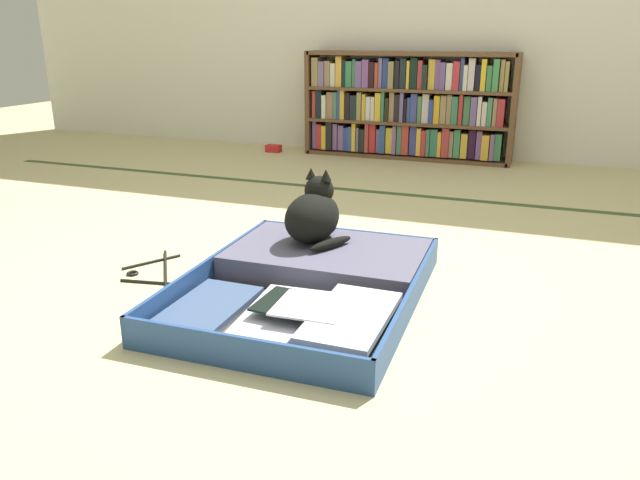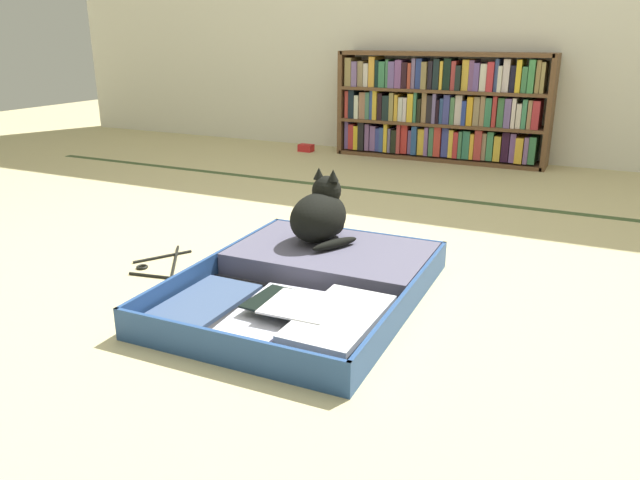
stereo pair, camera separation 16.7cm
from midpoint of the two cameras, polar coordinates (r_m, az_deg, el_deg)
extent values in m
plane|color=#C7B985|center=(2.03, -5.92, -4.05)|extent=(10.00, 10.00, 0.00)
cube|color=#3C502B|center=(3.18, 4.38, 4.47)|extent=(4.80, 0.05, 0.00)
cube|color=brown|center=(4.28, -1.84, 12.84)|extent=(0.03, 0.23, 0.68)
cube|color=brown|center=(3.97, 16.64, 11.62)|extent=(0.03, 0.23, 0.68)
cube|color=brown|center=(4.05, 7.26, 17.02)|extent=(1.33, 0.23, 0.02)
cube|color=brown|center=(4.12, 6.89, 7.88)|extent=(1.33, 0.23, 0.02)
cube|color=brown|center=(4.09, 7.01, 10.93)|extent=(1.30, 0.23, 0.02)
cube|color=#684D8F|center=(4.30, -1.24, 10.01)|extent=(0.03, 0.19, 0.19)
cube|color=#B33030|center=(4.28, -0.82, 9.85)|extent=(0.04, 0.19, 0.17)
cube|color=gold|center=(4.27, -0.38, 9.76)|extent=(0.03, 0.19, 0.16)
cube|color=black|center=(4.25, 0.09, 9.91)|extent=(0.04, 0.19, 0.19)
cube|color=slate|center=(4.24, 0.66, 9.83)|extent=(0.03, 0.19, 0.18)
cube|color=#7C5894|center=(4.24, 1.20, 9.75)|extent=(0.04, 0.19, 0.17)
cube|color=#364197|center=(4.22, 1.64, 9.63)|extent=(0.03, 0.19, 0.15)
cube|color=#355195|center=(4.20, 2.00, 9.63)|extent=(0.03, 0.19, 0.16)
cube|color=yellow|center=(4.19, 2.38, 9.78)|extent=(0.03, 0.19, 0.19)
cube|color=slate|center=(4.19, 2.73, 9.56)|extent=(0.02, 0.19, 0.16)
cube|color=black|center=(4.18, 3.16, 9.48)|extent=(0.04, 0.19, 0.15)
cube|color=#AF3F3E|center=(4.16, 3.58, 9.71)|extent=(0.02, 0.19, 0.19)
cube|color=red|center=(4.16, 4.11, 9.71)|extent=(0.04, 0.19, 0.19)
cube|color=slate|center=(4.16, 4.63, 9.43)|extent=(0.02, 0.19, 0.15)
cube|color=#2A4E89|center=(4.13, 5.01, 9.57)|extent=(0.03, 0.19, 0.18)
cube|color=yellow|center=(4.13, 5.65, 9.45)|extent=(0.04, 0.19, 0.17)
cube|color=#7A5794|center=(4.11, 6.11, 9.48)|extent=(0.02, 0.19, 0.18)
cube|color=#437251|center=(4.11, 6.58, 9.47)|extent=(0.03, 0.19, 0.18)
cube|color=#C33B32|center=(4.10, 7.11, 9.45)|extent=(0.04, 0.19, 0.19)
cube|color=#3B4397|center=(4.10, 7.83, 9.39)|extent=(0.04, 0.19, 0.18)
cube|color=yellow|center=(4.08, 8.36, 9.27)|extent=(0.03, 0.19, 0.18)
cube|color=#BE3134|center=(4.07, 8.76, 9.15)|extent=(0.03, 0.19, 0.17)
cube|color=#3D7452|center=(4.06, 9.16, 9.16)|extent=(0.02, 0.19, 0.17)
cube|color=#33775D|center=(4.06, 9.68, 9.15)|extent=(0.04, 0.19, 0.17)
cube|color=gold|center=(4.06, 10.19, 9.00)|extent=(0.02, 0.19, 0.16)
cube|color=#B33A38|center=(4.05, 10.73, 9.13)|extent=(0.04, 0.19, 0.19)
cube|color=#997E60|center=(4.05, 11.25, 8.98)|extent=(0.03, 0.19, 0.17)
cube|color=#42895C|center=(4.05, 11.76, 9.01)|extent=(0.04, 0.19, 0.18)
cube|color=gold|center=(4.04, 12.39, 8.79)|extent=(0.04, 0.19, 0.16)
cube|color=#2A122C|center=(4.03, 13.08, 8.92)|extent=(0.04, 0.19, 0.18)
cube|color=#724F96|center=(4.03, 13.70, 8.82)|extent=(0.03, 0.19, 0.18)
cube|color=gold|center=(4.01, 14.24, 8.58)|extent=(0.04, 0.19, 0.16)
cube|color=slate|center=(4.01, 14.83, 8.57)|extent=(0.03, 0.19, 0.16)
cube|color=#3A794D|center=(4.01, 15.33, 8.56)|extent=(0.04, 0.19, 0.17)
cube|color=brown|center=(4.07, 7.13, 13.86)|extent=(1.30, 0.23, 0.02)
cube|color=#B83A36|center=(4.27, -1.29, 12.74)|extent=(0.02, 0.19, 0.18)
cube|color=black|center=(4.25, -0.87, 12.79)|extent=(0.04, 0.19, 0.19)
cube|color=silver|center=(4.24, -0.39, 12.52)|extent=(0.03, 0.19, 0.15)
cube|color=#A37359|center=(4.23, 0.17, 12.66)|extent=(0.04, 0.19, 0.17)
cube|color=#467560|center=(4.21, 0.64, 12.64)|extent=(0.03, 0.19, 0.18)
cube|color=#2F4A92|center=(4.20, 1.00, 12.73)|extent=(0.02, 0.19, 0.19)
cube|color=gold|center=(4.19, 1.31, 12.70)|extent=(0.03, 0.19, 0.19)
cube|color=black|center=(4.19, 1.80, 12.58)|extent=(0.03, 0.19, 0.17)
cube|color=#1A292A|center=(4.17, 2.34, 12.44)|extent=(0.04, 0.19, 0.16)
cube|color=#94864D|center=(4.15, 2.86, 12.56)|extent=(0.03, 0.19, 0.18)
cube|color=gold|center=(4.15, 3.29, 12.47)|extent=(0.02, 0.19, 0.17)
cube|color=silver|center=(4.15, 3.71, 12.35)|extent=(0.03, 0.19, 0.15)
cube|color=silver|center=(4.13, 4.12, 12.31)|extent=(0.02, 0.19, 0.15)
cube|color=gold|center=(4.11, 4.60, 12.46)|extent=(0.04, 0.19, 0.18)
cube|color=#397655|center=(4.11, 5.04, 12.51)|extent=(0.02, 0.19, 0.19)
cube|color=black|center=(4.10, 5.41, 12.21)|extent=(0.02, 0.19, 0.15)
cube|color=#9E7B53|center=(4.10, 5.87, 12.46)|extent=(0.03, 0.19, 0.19)
cube|color=#252125|center=(4.10, 6.37, 12.33)|extent=(0.04, 0.19, 0.17)
cube|color=slate|center=(4.07, 6.77, 12.38)|extent=(0.02, 0.19, 0.19)
cube|color=black|center=(4.07, 7.09, 12.10)|extent=(0.02, 0.19, 0.15)
cube|color=navy|center=(4.07, 7.42, 12.15)|extent=(0.02, 0.19, 0.16)
cube|color=#3D418F|center=(4.07, 7.88, 12.28)|extent=(0.04, 0.19, 0.18)
cube|color=#4A7A50|center=(4.06, 8.40, 12.15)|extent=(0.03, 0.19, 0.17)
cube|color=beige|center=(4.06, 8.94, 12.22)|extent=(0.04, 0.19, 0.18)
cube|color=#2A3E96|center=(4.03, 9.43, 11.93)|extent=(0.03, 0.19, 0.15)
cube|color=gold|center=(4.03, 9.94, 12.08)|extent=(0.04, 0.19, 0.17)
cube|color=#9A8663|center=(4.04, 10.54, 12.06)|extent=(0.04, 0.19, 0.18)
cube|color=#957553|center=(4.02, 11.05, 12.05)|extent=(0.03, 0.19, 0.18)
cube|color=#367956|center=(4.01, 11.55, 11.94)|extent=(0.04, 0.19, 0.17)
cube|color=#B33231|center=(4.00, 12.08, 11.98)|extent=(0.02, 0.19, 0.19)
cube|color=#447F4C|center=(4.01, 12.62, 11.89)|extent=(0.04, 0.19, 0.18)
cube|color=slate|center=(3.99, 13.22, 11.80)|extent=(0.04, 0.19, 0.17)
cube|color=silver|center=(3.99, 13.72, 11.78)|extent=(0.02, 0.19, 0.18)
cube|color=beige|center=(3.99, 14.15, 11.54)|extent=(0.03, 0.19, 0.15)
cube|color=#418960|center=(3.99, 14.62, 11.68)|extent=(0.03, 0.19, 0.17)
cube|color=#9D7954|center=(3.99, 15.07, 11.61)|extent=(0.02, 0.19, 0.17)
cube|color=#B32E36|center=(3.98, 15.58, 11.55)|extent=(0.04, 0.19, 0.17)
cube|color=#947F4E|center=(4.24, -1.23, 15.57)|extent=(0.04, 0.19, 0.18)
cube|color=slate|center=(4.22, -0.66, 15.41)|extent=(0.04, 0.19, 0.16)
cube|color=#927F5B|center=(4.22, -0.08, 15.43)|extent=(0.04, 0.19, 0.16)
cube|color=silver|center=(4.21, 0.43, 15.32)|extent=(0.03, 0.19, 0.15)
cube|color=gold|center=(4.19, 0.98, 15.60)|extent=(0.04, 0.19, 0.19)
cube|color=black|center=(4.18, 1.46, 15.44)|extent=(0.02, 0.19, 0.17)
cube|color=#3A7D54|center=(4.16, 1.91, 15.37)|extent=(0.04, 0.19, 0.16)
cube|color=#427E56|center=(4.16, 2.39, 15.45)|extent=(0.02, 0.19, 0.18)
cube|color=#6D5598|center=(4.14, 2.80, 15.35)|extent=(0.04, 0.19, 0.16)
cube|color=#7D4D8D|center=(4.12, 3.43, 15.40)|extent=(0.04, 0.19, 0.18)
cube|color=black|center=(4.12, 4.00, 15.28)|extent=(0.03, 0.19, 0.16)
cube|color=#AC3F2F|center=(4.10, 4.45, 15.24)|extent=(0.02, 0.19, 0.16)
cube|color=slate|center=(4.10, 4.81, 15.43)|extent=(0.02, 0.19, 0.19)
cube|color=navy|center=(4.10, 5.30, 15.40)|extent=(0.04, 0.19, 0.18)
cube|color=olive|center=(4.07, 5.78, 15.24)|extent=(0.03, 0.19, 0.17)
cube|color=black|center=(4.08, 6.35, 15.26)|extent=(0.03, 0.19, 0.17)
cube|color=#1B292C|center=(4.07, 6.89, 15.32)|extent=(0.04, 0.19, 0.18)
cube|color=gold|center=(4.05, 7.35, 15.21)|extent=(0.02, 0.19, 0.17)
cube|color=black|center=(4.05, 7.86, 15.30)|extent=(0.04, 0.19, 0.19)
cube|color=#B83D3E|center=(4.04, 8.43, 15.17)|extent=(0.03, 0.19, 0.17)
cube|color=#1E2927|center=(4.02, 8.84, 14.95)|extent=(0.03, 0.19, 0.15)
cube|color=gold|center=(4.03, 9.49, 15.16)|extent=(0.04, 0.19, 0.18)
cube|color=#764D81|center=(4.02, 10.02, 15.11)|extent=(0.03, 0.19, 0.18)
cube|color=#684D97|center=(4.01, 10.46, 14.97)|extent=(0.03, 0.19, 0.17)
cube|color=silver|center=(4.01, 11.06, 14.91)|extent=(0.04, 0.19, 0.16)
cube|color=#C3323B|center=(3.99, 11.67, 14.93)|extent=(0.04, 0.19, 0.17)
cube|color=#384E87|center=(4.00, 12.20, 15.04)|extent=(0.02, 0.19, 0.19)
cube|color=silver|center=(3.98, 12.49, 14.72)|extent=(0.02, 0.19, 0.15)
cube|color=silver|center=(3.99, 13.03, 14.98)|extent=(0.04, 0.19, 0.19)
cube|color=black|center=(3.99, 13.59, 14.67)|extent=(0.03, 0.19, 0.16)
cube|color=yellow|center=(3.97, 14.08, 14.86)|extent=(0.03, 0.19, 0.19)
cube|color=#417F50|center=(3.97, 14.58, 14.55)|extent=(0.03, 0.19, 0.15)
cube|color=#408B4E|center=(3.96, 15.15, 14.78)|extent=(0.04, 0.19, 0.19)
cube|color=#9B7E4B|center=(3.97, 15.70, 14.72)|extent=(0.03, 0.19, 0.19)
cube|color=#99854E|center=(3.96, 16.09, 14.60)|extent=(0.02, 0.19, 0.18)
cube|color=navy|center=(1.72, -6.95, -8.37)|extent=(0.69, 0.47, 0.01)
cube|color=navy|center=(1.53, -10.70, -10.53)|extent=(0.68, 0.03, 0.09)
cube|color=navy|center=(1.86, -16.36, -5.42)|extent=(0.02, 0.46, 0.09)
cube|color=navy|center=(1.59, 4.03, -8.92)|extent=(0.02, 0.46, 0.09)
cube|color=#54535A|center=(1.71, -6.97, -8.08)|extent=(0.67, 0.45, 0.01)
cube|color=navy|center=(2.10, -1.53, -3.04)|extent=(0.69, 0.47, 0.01)
cube|color=navy|center=(2.28, 0.43, -0.11)|extent=(0.68, 0.03, 0.09)
cube|color=navy|center=(2.22, -9.66, -0.95)|extent=(0.02, 0.46, 0.09)
cube|color=navy|center=(2.00, 7.51, -3.09)|extent=(0.02, 0.46, 0.09)
cube|color=#54535A|center=(2.09, -1.53, -2.78)|extent=(0.67, 0.45, 0.01)
cylinder|color=black|center=(1.90, -3.97, -5.11)|extent=(0.66, 0.03, 0.02)
cube|color=slate|center=(1.80, -13.32, -6.67)|extent=(0.20, 0.33, 0.01)
cube|color=#3C5175|center=(1.80, -13.16, -6.17)|extent=(0.20, 0.34, 0.01)
cube|color=#ADAF95|center=(1.71, -6.76, -7.69)|extent=(0.20, 0.40, 0.01)
cube|color=silver|center=(1.70, -6.68, -7.23)|extent=(0.22, 0.39, 0.02)
cube|color=black|center=(1.63, -0.14, -9.01)|extent=(0.22, 0.36, 0.01)
cube|color=#262C2C|center=(1.63, -0.37, -8.32)|extent=(0.20, 0.38, 0.02)
cube|color=#222333|center=(1.62, -0.46, -7.92)|extent=(0.21, 0.39, 0.01)
cube|color=silver|center=(1.62, -0.03, -7.28)|extent=(0.20, 0.36, 0.02)
cube|color=white|center=(1.66, -3.80, -6.30)|extent=(0.20, 0.18, 0.01)
cube|color=black|center=(1.69, -5.18, -6.06)|extent=(0.21, 0.18, 0.01)
cube|color=#545268|center=(2.08, -1.54, -1.83)|extent=(0.66, 0.44, 0.08)
torus|color=white|center=(2.07, -1.48, -0.86)|extent=(0.08, 0.08, 0.01)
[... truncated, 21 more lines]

